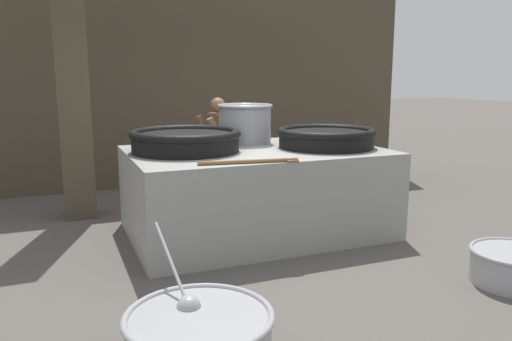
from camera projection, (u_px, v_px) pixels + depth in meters
ground_plane at (256, 232)px, 6.06m from camera, size 60.00×60.00×0.00m
back_wall at (186, 57)px, 8.50m from camera, size 8.37×0.24×4.37m
support_pillar at (70, 50)px, 6.31m from camera, size 0.40×0.40×4.37m
hearth_platform at (256, 191)px, 5.96m from camera, size 2.94×1.93×1.01m
giant_wok_near at (186, 140)px, 5.67m from camera, size 1.26×1.26×0.26m
giant_wok_far at (326, 137)px, 6.02m from camera, size 1.18×1.18×0.24m
stock_pot at (245, 123)px, 6.40m from camera, size 0.71×0.71×0.50m
stirring_paddle at (255, 161)px, 4.93m from camera, size 1.02×0.21×0.04m
cook at (217, 148)px, 7.20m from camera, size 0.38×0.58×1.56m
prep_bowl_vegetables at (199, 336)px, 3.22m from camera, size 0.98×1.27×0.77m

